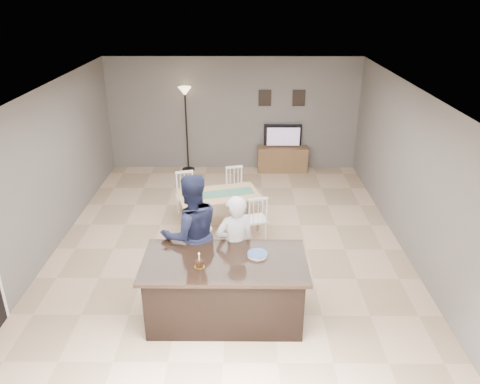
{
  "coord_description": "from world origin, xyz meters",
  "views": [
    {
      "loc": [
        0.23,
        -6.99,
        4.16
      ],
      "look_at": [
        0.19,
        -0.3,
        1.21
      ],
      "focal_mm": 35.0,
      "sensor_mm": 36.0,
      "label": 1
    }
  ],
  "objects_px": {
    "birthday_cake": "(199,264)",
    "dining_table": "(219,200)",
    "kitchen_island": "(225,289)",
    "plate_stack": "(257,254)",
    "tv_console": "(282,159)",
    "floor_lamp": "(185,107)",
    "television": "(283,136)",
    "woman": "(235,247)",
    "man": "(192,234)"
  },
  "relations": [
    {
      "from": "birthday_cake",
      "to": "dining_table",
      "type": "xyz_separation_m",
      "value": [
        0.11,
        2.76,
        -0.38
      ]
    },
    {
      "from": "kitchen_island",
      "to": "plate_stack",
      "type": "distance_m",
      "value": 0.65
    },
    {
      "from": "tv_console",
      "to": "floor_lamp",
      "type": "xyz_separation_m",
      "value": [
        -2.31,
        0.02,
        1.29
      ]
    },
    {
      "from": "television",
      "to": "woman",
      "type": "relative_size",
      "value": 0.58
    },
    {
      "from": "woman",
      "to": "floor_lamp",
      "type": "height_order",
      "value": "floor_lamp"
    },
    {
      "from": "kitchen_island",
      "to": "television",
      "type": "bearing_deg",
      "value": 77.99
    },
    {
      "from": "kitchen_island",
      "to": "floor_lamp",
      "type": "xyz_separation_m",
      "value": [
        -1.11,
        5.59,
        1.13
      ]
    },
    {
      "from": "kitchen_island",
      "to": "man",
      "type": "height_order",
      "value": "man"
    },
    {
      "from": "kitchen_island",
      "to": "floor_lamp",
      "type": "bearing_deg",
      "value": 101.24
    },
    {
      "from": "plate_stack",
      "to": "kitchen_island",
      "type": "bearing_deg",
      "value": -165.0
    },
    {
      "from": "woman",
      "to": "birthday_cake",
      "type": "xyz_separation_m",
      "value": [
        -0.44,
        -0.7,
        0.16
      ]
    },
    {
      "from": "plate_stack",
      "to": "floor_lamp",
      "type": "distance_m",
      "value": 5.73
    },
    {
      "from": "tv_console",
      "to": "television",
      "type": "height_order",
      "value": "television"
    },
    {
      "from": "kitchen_island",
      "to": "tv_console",
      "type": "distance_m",
      "value": 5.7
    },
    {
      "from": "woman",
      "to": "man",
      "type": "relative_size",
      "value": 0.86
    },
    {
      "from": "plate_stack",
      "to": "dining_table",
      "type": "relative_size",
      "value": 0.14
    },
    {
      "from": "birthday_cake",
      "to": "dining_table",
      "type": "height_order",
      "value": "birthday_cake"
    },
    {
      "from": "tv_console",
      "to": "man",
      "type": "height_order",
      "value": "man"
    },
    {
      "from": "television",
      "to": "kitchen_island",
      "type": "bearing_deg",
      "value": 77.99
    },
    {
      "from": "television",
      "to": "birthday_cake",
      "type": "distance_m",
      "value": 5.99
    },
    {
      "from": "kitchen_island",
      "to": "plate_stack",
      "type": "bearing_deg",
      "value": 15.0
    },
    {
      "from": "kitchen_island",
      "to": "birthday_cake",
      "type": "bearing_deg",
      "value": -154.1
    },
    {
      "from": "tv_console",
      "to": "birthday_cake",
      "type": "distance_m",
      "value": 5.95
    },
    {
      "from": "kitchen_island",
      "to": "floor_lamp",
      "type": "distance_m",
      "value": 5.81
    },
    {
      "from": "television",
      "to": "birthday_cake",
      "type": "xyz_separation_m",
      "value": [
        -1.51,
        -5.79,
        0.09
      ]
    },
    {
      "from": "man",
      "to": "plate_stack",
      "type": "bearing_deg",
      "value": 127.56
    },
    {
      "from": "woman",
      "to": "plate_stack",
      "type": "relative_size",
      "value": 5.85
    },
    {
      "from": "woman",
      "to": "floor_lamp",
      "type": "bearing_deg",
      "value": -93.7
    },
    {
      "from": "kitchen_island",
      "to": "plate_stack",
      "type": "xyz_separation_m",
      "value": [
        0.43,
        0.12,
        0.47
      ]
    },
    {
      "from": "tv_console",
      "to": "plate_stack",
      "type": "relative_size",
      "value": 4.47
    },
    {
      "from": "birthday_cake",
      "to": "woman",
      "type": "bearing_deg",
      "value": 57.73
    },
    {
      "from": "floor_lamp",
      "to": "woman",
      "type": "bearing_deg",
      "value": -76.17
    },
    {
      "from": "birthday_cake",
      "to": "floor_lamp",
      "type": "bearing_deg",
      "value": 97.91
    },
    {
      "from": "woman",
      "to": "dining_table",
      "type": "height_order",
      "value": "woman"
    },
    {
      "from": "kitchen_island",
      "to": "man",
      "type": "distance_m",
      "value": 0.96
    },
    {
      "from": "woman",
      "to": "dining_table",
      "type": "distance_m",
      "value": 2.1
    },
    {
      "from": "tv_console",
      "to": "television",
      "type": "relative_size",
      "value": 1.31
    },
    {
      "from": "dining_table",
      "to": "floor_lamp",
      "type": "bearing_deg",
      "value": 91.07
    },
    {
      "from": "dining_table",
      "to": "floor_lamp",
      "type": "relative_size",
      "value": 0.96
    },
    {
      "from": "tv_console",
      "to": "woman",
      "type": "xyz_separation_m",
      "value": [
        -1.07,
        -5.02,
        0.49
      ]
    },
    {
      "from": "television",
      "to": "man",
      "type": "relative_size",
      "value": 0.5
    },
    {
      "from": "tv_console",
      "to": "dining_table",
      "type": "relative_size",
      "value": 0.61
    },
    {
      "from": "plate_stack",
      "to": "floor_lamp",
      "type": "xyz_separation_m",
      "value": [
        -1.54,
        5.47,
        0.66
      ]
    },
    {
      "from": "dining_table",
      "to": "floor_lamp",
      "type": "distance_m",
      "value": 3.28
    },
    {
      "from": "woman",
      "to": "floor_lamp",
      "type": "xyz_separation_m",
      "value": [
        -1.24,
        5.04,
        0.8
      ]
    },
    {
      "from": "plate_stack",
      "to": "floor_lamp",
      "type": "bearing_deg",
      "value": 105.72
    },
    {
      "from": "dining_table",
      "to": "television",
      "type": "bearing_deg",
      "value": 49.3
    },
    {
      "from": "woman",
      "to": "plate_stack",
      "type": "xyz_separation_m",
      "value": [
        0.3,
        -0.43,
        0.14
      ]
    },
    {
      "from": "man",
      "to": "television",
      "type": "bearing_deg",
      "value": -129.87
    },
    {
      "from": "plate_stack",
      "to": "dining_table",
      "type": "distance_m",
      "value": 2.6
    }
  ]
}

